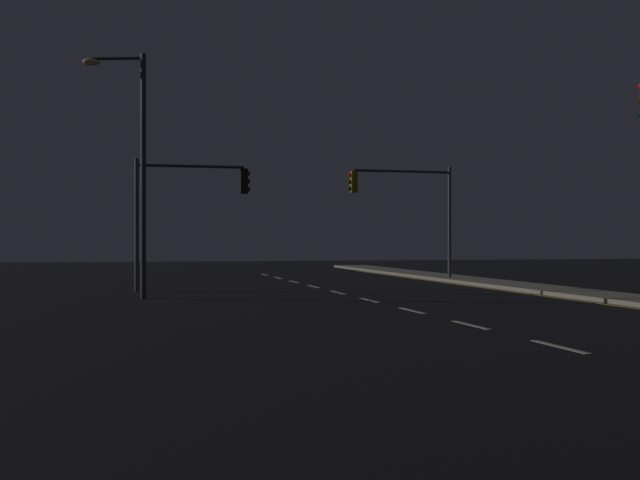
% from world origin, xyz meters
% --- Properties ---
extents(ground_plane, '(112.00, 112.00, 0.00)m').
position_xyz_m(ground_plane, '(0.00, 17.50, 0.00)').
color(ground_plane, black).
rests_on(ground_plane, ground).
extents(lane_markings_center, '(0.14, 50.00, 0.01)m').
position_xyz_m(lane_markings_center, '(0.00, 21.00, 0.01)').
color(lane_markings_center, silver).
rests_on(lane_markings_center, ground).
extents(lane_edge_line, '(0.14, 53.00, 0.01)m').
position_xyz_m(lane_edge_line, '(6.31, 22.50, 0.01)').
color(lane_edge_line, gold).
rests_on(lane_edge_line, ground).
extents(traffic_light_overhead_east, '(4.32, 0.44, 4.89)m').
position_xyz_m(traffic_light_overhead_east, '(-5.09, 31.59, 3.48)').
color(traffic_light_overhead_east, '#4C4C51').
rests_on(traffic_light_overhead_east, ground).
extents(traffic_light_mid_right, '(4.99, 0.53, 5.10)m').
position_xyz_m(traffic_light_mid_right, '(4.99, 36.42, 3.79)').
color(traffic_light_mid_right, '#4C4C51').
rests_on(traffic_light_mid_right, sidewalk_right).
extents(street_lamp_far_end, '(2.00, 0.72, 7.89)m').
position_xyz_m(street_lamp_far_end, '(-7.18, 27.49, 4.70)').
color(street_lamp_far_end, '#38383D').
rests_on(street_lamp_far_end, ground).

